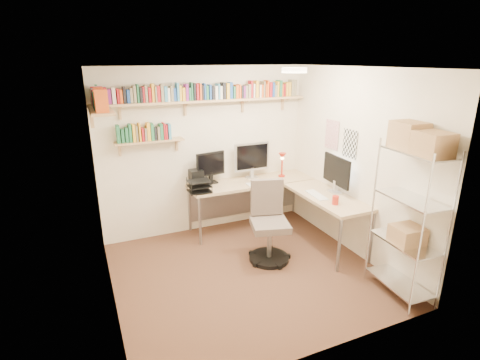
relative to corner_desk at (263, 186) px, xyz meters
name	(u,v)px	position (x,y,z in m)	size (l,w,h in m)	color
ground	(247,272)	(-0.70, -0.95, -0.77)	(3.20, 3.20, 0.00)	#4C2C20
room_shell	(248,154)	(-0.69, -0.95, 0.78)	(3.24, 3.04, 2.52)	beige
wall_shelves	(179,102)	(-1.13, 0.34, 1.25)	(3.12, 1.09, 0.80)	tan
corner_desk	(263,186)	(0.00, 0.00, 0.00)	(2.08, 2.03, 1.35)	tan
office_chair	(269,227)	(-0.28, -0.73, -0.32)	(0.58, 0.60, 1.07)	black
wire_rack	(414,181)	(0.72, -2.05, 0.60)	(0.44, 0.80, 1.97)	silver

